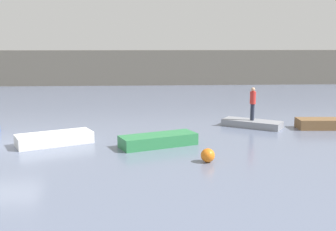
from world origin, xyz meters
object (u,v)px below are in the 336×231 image
at_px(rowboat_grey, 252,124).
at_px(person_red_shirt, 253,102).
at_px(mooring_buoy, 208,155).
at_px(rowboat_brown, 332,124).
at_px(rowboat_green, 158,140).
at_px(rowboat_white, 55,139).

xyz_separation_m(rowboat_grey, person_red_shirt, (0.00, 0.00, 1.20)).
height_order(rowboat_grey, mooring_buoy, mooring_buoy).
height_order(rowboat_grey, person_red_shirt, person_red_shirt).
relative_size(rowboat_brown, person_red_shirt, 2.03).
bearing_deg(rowboat_green, rowboat_white, 150.94).
relative_size(rowboat_green, person_red_shirt, 1.91).
distance_m(rowboat_grey, person_red_shirt, 1.20).
bearing_deg(rowboat_brown, person_red_shirt, 173.32).
relative_size(rowboat_grey, person_red_shirt, 1.76).
bearing_deg(rowboat_grey, person_red_shirt, 0.00).
height_order(person_red_shirt, mooring_buoy, person_red_shirt).
relative_size(rowboat_green, rowboat_brown, 0.94).
relative_size(rowboat_white, person_red_shirt, 1.85).
relative_size(rowboat_grey, rowboat_brown, 0.86).
bearing_deg(rowboat_white, person_red_shirt, -7.32).
xyz_separation_m(person_red_shirt, mooring_buoy, (-3.50, -6.59, -1.12)).
bearing_deg(mooring_buoy, person_red_shirt, 62.00).
xyz_separation_m(rowboat_brown, person_red_shirt, (-4.20, 0.69, 1.12)).
distance_m(rowboat_white, person_red_shirt, 10.67).
bearing_deg(rowboat_grey, rowboat_green, -110.94).
relative_size(rowboat_grey, mooring_buoy, 5.79).
distance_m(rowboat_green, rowboat_grey, 6.61).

